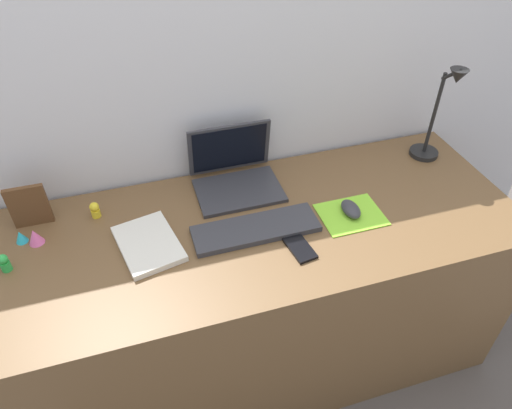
% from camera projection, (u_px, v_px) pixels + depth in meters
% --- Properties ---
extents(ground_plane, '(6.00, 6.00, 0.00)m').
position_uv_depth(ground_plane, '(257.00, 351.00, 2.02)').
color(ground_plane, '#59514C').
extents(back_wall, '(2.98, 0.05, 1.47)m').
position_uv_depth(back_wall, '(228.00, 163.00, 1.82)').
color(back_wall, silver).
rests_on(back_wall, ground_plane).
extents(desk, '(1.78, 0.67, 0.74)m').
position_uv_depth(desk, '(257.00, 297.00, 1.78)').
color(desk, brown).
rests_on(desk, ground_plane).
extents(laptop, '(0.30, 0.24, 0.21)m').
position_uv_depth(laptop, '(235.00, 172.00, 1.68)').
color(laptop, '#333338').
rests_on(laptop, desk).
extents(keyboard, '(0.41, 0.13, 0.02)m').
position_uv_depth(keyboard, '(256.00, 229.00, 1.51)').
color(keyboard, '#333338').
rests_on(keyboard, desk).
extents(mousepad, '(0.21, 0.17, 0.00)m').
position_uv_depth(mousepad, '(351.00, 215.00, 1.58)').
color(mousepad, '#8CDB33').
rests_on(mousepad, desk).
extents(mouse, '(0.06, 0.10, 0.03)m').
position_uv_depth(mouse, '(351.00, 209.00, 1.57)').
color(mouse, '#333338').
rests_on(mouse, mousepad).
extents(cell_phone, '(0.08, 0.14, 0.01)m').
position_uv_depth(cell_phone, '(299.00, 247.00, 1.46)').
color(cell_phone, black).
rests_on(cell_phone, desk).
extents(desk_lamp, '(0.11, 0.15, 0.39)m').
position_uv_depth(desk_lamp, '(439.00, 117.00, 1.72)').
color(desk_lamp, black).
rests_on(desk_lamp, desk).
extents(notebook_pad, '(0.22, 0.27, 0.02)m').
position_uv_depth(notebook_pad, '(148.00, 244.00, 1.46)').
color(notebook_pad, silver).
rests_on(notebook_pad, desk).
extents(picture_frame, '(0.12, 0.02, 0.15)m').
position_uv_depth(picture_frame, '(29.00, 206.00, 1.50)').
color(picture_frame, brown).
rests_on(picture_frame, desk).
extents(toy_figurine_cyan, '(0.04, 0.04, 0.04)m').
position_uv_depth(toy_figurine_cyan, '(21.00, 237.00, 1.47)').
color(toy_figurine_cyan, '#28B7CC').
rests_on(toy_figurine_cyan, desk).
extents(toy_figurine_green, '(0.03, 0.03, 0.06)m').
position_uv_depth(toy_figurine_green, '(4.00, 263.00, 1.37)').
color(toy_figurine_green, green).
rests_on(toy_figurine_green, desk).
extents(toy_figurine_pink, '(0.05, 0.05, 0.05)m').
position_uv_depth(toy_figurine_pink, '(35.00, 237.00, 1.46)').
color(toy_figurine_pink, pink).
rests_on(toy_figurine_pink, desk).
extents(toy_figurine_yellow, '(0.03, 0.03, 0.06)m').
position_uv_depth(toy_figurine_yellow, '(95.00, 210.00, 1.56)').
color(toy_figurine_yellow, yellow).
rests_on(toy_figurine_yellow, desk).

